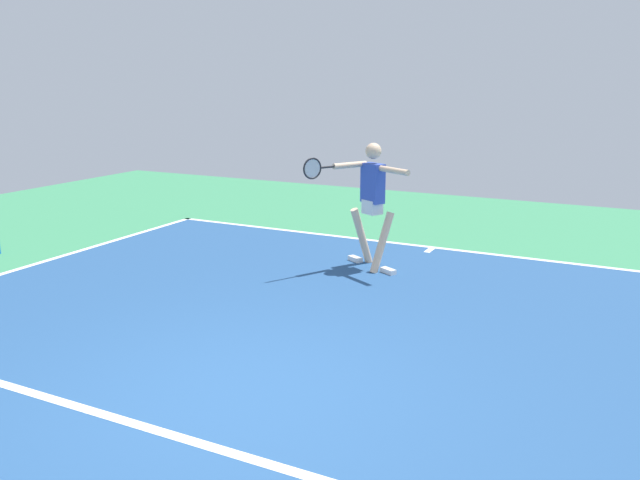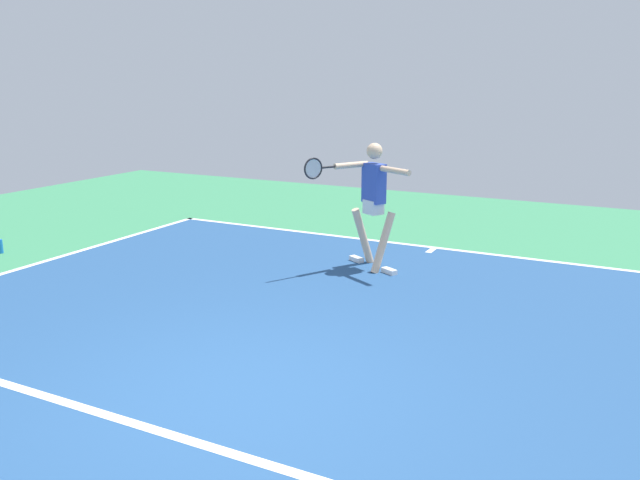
{
  "view_description": "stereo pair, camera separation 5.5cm",
  "coord_description": "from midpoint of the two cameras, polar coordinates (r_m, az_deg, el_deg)",
  "views": [
    {
      "loc": [
        -2.93,
        4.17,
        2.64
      ],
      "look_at": [
        0.23,
        -2.12,
        0.9
      ],
      "focal_mm": 36.44,
      "sensor_mm": 36.0,
      "label": 1
    },
    {
      "loc": [
        -2.97,
        4.14,
        2.64
      ],
      "look_at": [
        0.23,
        -2.12,
        0.9
      ],
      "focal_mm": 36.44,
      "sensor_mm": 36.0,
      "label": 2
    }
  ],
  "objects": [
    {
      "name": "court_line_baseline_near",
      "position": [
        10.65,
        9.76,
        -0.64
      ],
      "size": [
        10.0,
        0.1,
        0.01
      ],
      "primitive_type": "cube",
      "color": "white",
      "rests_on": "ground_plane"
    },
    {
      "name": "court_line_centre_mark",
      "position": [
        10.47,
        9.44,
        -0.88
      ],
      "size": [
        0.1,
        0.3,
        0.01
      ],
      "primitive_type": "cube",
      "color": "white",
      "rests_on": "ground_plane"
    },
    {
      "name": "ground_plane",
      "position": [
        5.74,
        -7.92,
        -13.63
      ],
      "size": [
        21.35,
        21.35,
        0.0
      ],
      "primitive_type": "plane",
      "color": "#388456"
    },
    {
      "name": "court_surface",
      "position": [
        5.74,
        -7.92,
        -13.62
      ],
      "size": [
        10.0,
        11.57,
        0.0
      ],
      "primitive_type": "cube",
      "color": "navy",
      "rests_on": "ground_plane"
    },
    {
      "name": "court_line_service",
      "position": [
        5.25,
        -12.43,
        -16.6
      ],
      "size": [
        7.5,
        0.1,
        0.01
      ],
      "primitive_type": "cube",
      "color": "white",
      "rests_on": "ground_plane"
    },
    {
      "name": "tennis_player",
      "position": [
        9.17,
        4.31,
        3.79
      ],
      "size": [
        1.32,
        1.16,
        1.81
      ],
      "rotation": [
        0.0,
        0.0,
        -0.5
      ],
      "color": "beige",
      "rests_on": "ground_plane"
    }
  ]
}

